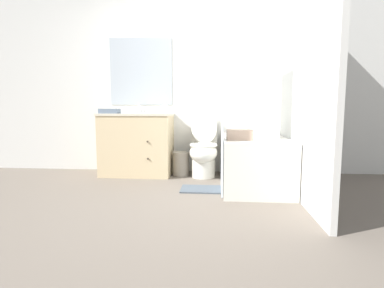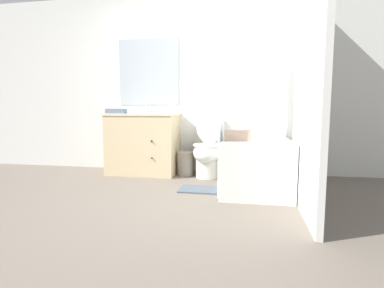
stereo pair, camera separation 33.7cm
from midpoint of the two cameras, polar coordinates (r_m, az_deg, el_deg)
name	(u,v)px [view 2 (the right image)]	position (r m, az deg, el deg)	size (l,w,h in m)	color
ground_plane	(166,208)	(2.78, -1.36, -12.09)	(14.00, 14.00, 0.00)	#6B6056
wall_back	(197,83)	(4.29, 3.23, 11.45)	(8.00, 0.06, 2.50)	silver
wall_right	(296,75)	(3.48, 21.95, 12.09)	(0.05, 2.65, 2.50)	silver
vanity_cabinet	(144,143)	(4.16, -6.95, 0.21)	(0.95, 0.58, 0.84)	beige
sink_faucet	(148,111)	(4.32, -6.25, 6.34)	(0.14, 0.12, 0.12)	silver
toilet	(208,150)	(3.94, 5.52, -1.13)	(0.36, 0.62, 0.84)	silver
bathtub	(255,162)	(3.58, 14.66, -3.28)	(0.72, 1.40, 0.57)	silver
shower_curtain	(222,97)	(3.22, 8.71, 8.88)	(0.02, 0.59, 2.03)	silver
wastebasket	(186,164)	(4.05, 1.14, -3.76)	(0.22, 0.22, 0.32)	gray
tissue_box	(168,110)	(4.14, -2.20, 6.46)	(0.14, 0.12, 0.11)	white
soap_dispenser	(171,108)	(4.11, -1.64, 6.85)	(0.05, 0.05, 0.16)	white
hand_towel_folded	(116,111)	(4.08, -11.95, 6.16)	(0.25, 0.15, 0.06)	slate
bath_towel_folded	(238,135)	(3.15, 11.79, 1.64)	(0.27, 0.18, 0.11)	tan
bath_mat	(205,190)	(3.35, 5.47, -8.68)	(0.56, 0.32, 0.02)	#4C5660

